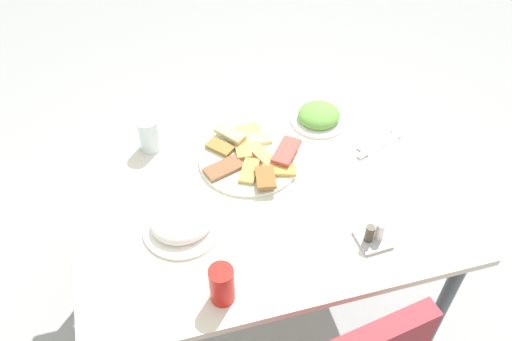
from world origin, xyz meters
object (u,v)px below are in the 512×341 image
dining_table (260,204)px  pide_platter (251,157)px  salad_plate_rice (319,116)px  fork (375,139)px  paper_napkin (377,143)px  soda_can (222,285)px  condiment_caddy (374,236)px  spoon (379,146)px  salad_plate_greens (182,223)px  drinking_glass (149,134)px

dining_table → pide_platter: pide_platter is taller
salad_plate_rice → fork: 0.21m
fork → paper_napkin: bearing=67.2°
soda_can → condiment_caddy: 0.46m
pide_platter → spoon: 0.44m
dining_table → soda_can: bearing=60.2°
salad_plate_greens → dining_table: bearing=-161.1°
spoon → pide_platter: bearing=-27.5°
spoon → dining_table: bearing=-10.3°
pide_platter → salad_plate_rice: size_ratio=1.74×
spoon → paper_napkin: bearing=-110.2°
salad_plate_greens → salad_plate_rice: size_ratio=1.17×
pide_platter → paper_napkin: size_ratio=2.45×
paper_napkin → spoon: (0.00, 0.02, 0.00)m
pide_platter → salad_plate_rice: (-0.28, -0.13, 0.01)m
drinking_glass → paper_napkin: (-0.75, 0.18, -0.06)m
fork → drinking_glass: bearing=-35.4°
soda_can → dining_table: bearing=-119.8°
salad_plate_rice → paper_napkin: size_ratio=1.40×
salad_plate_rice → drinking_glass: 0.59m
salad_plate_rice → condiment_caddy: size_ratio=2.10×
soda_can → fork: size_ratio=0.74×
drinking_glass → fork: bearing=167.4°
salad_plate_greens → spoon: size_ratio=1.21×
pide_platter → dining_table: bearing=87.6°
salad_plate_greens → paper_napkin: bearing=-165.3°
paper_napkin → salad_plate_greens: bearing=14.7°
drinking_glass → salad_plate_rice: bearing=178.1°
pide_platter → paper_napkin: (-0.44, 0.04, -0.01)m
dining_table → pide_platter: (-0.01, -0.13, 0.09)m
pide_platter → condiment_caddy: size_ratio=3.65×
fork → condiment_caddy: condiment_caddy is taller
salad_plate_greens → drinking_glass: bearing=-83.4°
pide_platter → salad_plate_greens: (0.27, 0.22, 0.01)m
soda_can → paper_napkin: soda_can is taller
dining_table → drinking_glass: bearing=-42.6°
paper_napkin → condiment_caddy: (0.18, 0.38, 0.02)m
salad_plate_rice → condiment_caddy: bearing=86.9°
pide_platter → spoon: (-0.44, 0.06, -0.01)m
pide_platter → condiment_caddy: 0.48m
paper_napkin → spoon: 0.02m
soda_can → fork: (-0.64, -0.46, -0.06)m
paper_napkin → salad_plate_rice: bearing=-47.2°
dining_table → drinking_glass: (0.30, -0.28, 0.13)m
drinking_glass → paper_napkin: bearing=166.1°
soda_can → fork: soda_can is taller
salad_plate_greens → fork: 0.73m
pide_platter → spoon: bearing=172.7°
dining_table → soda_can: 0.42m
salad_plate_rice → fork: bearing=136.1°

